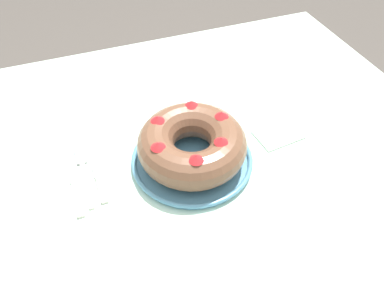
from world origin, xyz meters
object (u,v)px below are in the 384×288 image
serving_dish (192,159)px  bundt_cake (192,144)px  serving_knife (75,184)px  napkin (279,135)px  cake_knife (99,179)px  fork (84,172)px

serving_dish → bundt_cake: bearing=159.1°
serving_knife → napkin: serving_knife is taller
cake_knife → serving_dish: bearing=-2.3°
bundt_cake → serving_dish: bearing=-20.9°
serving_dish → cake_knife: serving_dish is taller
serving_dish → fork: bearing=167.3°
fork → cake_knife: cake_knife is taller
serving_dish → bundt_cake: 0.06m
fork → serving_knife: 0.04m
cake_knife → napkin: size_ratio=1.47×
serving_dish → fork: size_ratio=1.51×
bundt_cake → cake_knife: size_ratio=1.50×
fork → serving_dish: bearing=-12.5°
serving_dish → cake_knife: bearing=173.9°
napkin → serving_knife: bearing=177.8°
bundt_cake → serving_knife: bundt_cake is taller
fork → serving_knife: size_ratio=0.88×
bundt_cake → fork: bearing=167.3°
fork → serving_knife: serving_knife is taller
napkin → serving_dish: bearing=-178.5°
bundt_cake → napkin: 0.26m
bundt_cake → cake_knife: 0.24m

